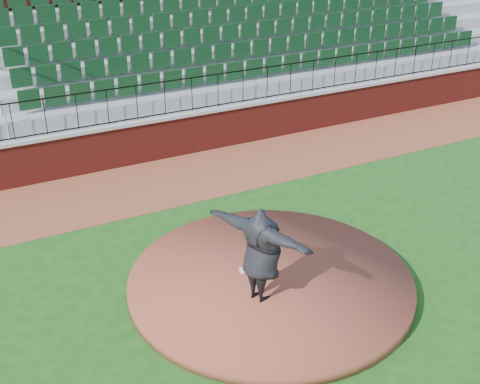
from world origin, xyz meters
name	(u,v)px	position (x,y,z in m)	size (l,w,h in m)	color
ground	(273,276)	(0.00, 0.00, 0.00)	(90.00, 90.00, 0.00)	#1B4E16
warning_track	(175,179)	(0.00, 5.40, 0.01)	(34.00, 3.20, 0.01)	brown
field_wall	(154,140)	(0.00, 7.00, 0.60)	(34.00, 0.35, 1.20)	maroon
wall_cap	(152,119)	(0.00, 7.00, 1.25)	(34.00, 0.45, 0.10)	#B7B7B7
wall_railing	(151,101)	(0.00, 7.00, 1.80)	(34.00, 0.05, 1.00)	black
seating_stands	(120,62)	(0.00, 9.72, 2.30)	(34.00, 5.10, 4.60)	gray
concourse_wall	(94,31)	(0.00, 12.52, 2.75)	(34.00, 0.50, 5.50)	maroon
pitchers_mound	(270,282)	(-0.26, -0.33, 0.12)	(5.75, 5.75, 0.25)	brown
pitching_rubber	(256,269)	(-0.40, 0.02, 0.27)	(0.68, 0.17, 0.05)	white
pitcher	(261,254)	(-0.78, -0.85, 1.22)	(2.39, 0.65, 1.94)	black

